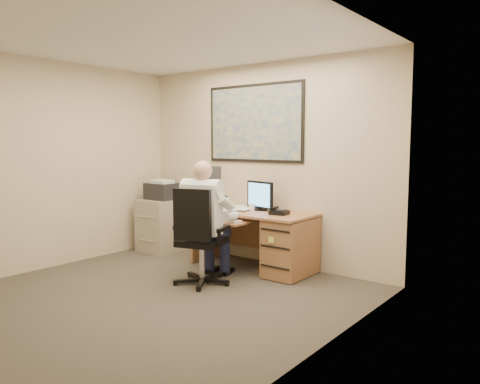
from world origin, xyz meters
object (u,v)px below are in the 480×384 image
Objects in this scene: desk at (275,238)px; office_chair at (198,256)px; person at (203,222)px; filing_cabinet at (163,220)px.

desk reaches higher than office_chair.
desk is 1.02m from person.
desk is at bearing 49.71° from office_chair.
filing_cabinet is (-2.03, -0.02, 0.02)m from desk.
desk is at bearing 49.89° from person.
person is at bearing -28.63° from filing_cabinet.
desk is at bearing 0.34° from filing_cabinet.
filing_cabinet is at bearing 132.18° from office_chair.
person reaches higher than office_chair.
desk is 1.41× the size of office_chair.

